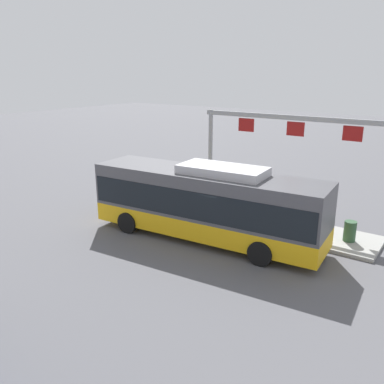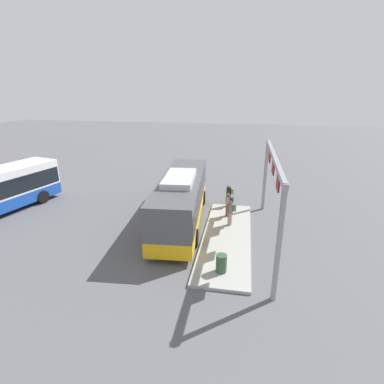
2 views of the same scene
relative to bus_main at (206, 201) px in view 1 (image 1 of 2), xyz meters
name	(u,v)px [view 1 (image 1 of 2)]	position (x,y,z in m)	size (l,w,h in m)	color
ground_plane	(205,239)	(0.01, 0.00, -1.81)	(120.00, 120.00, 0.00)	#56565B
platform_curb	(271,225)	(-1.77, -3.13, -1.73)	(10.00, 2.80, 0.16)	#9E9E99
bus_main	(206,201)	(0.00, 0.00, 0.00)	(10.75, 3.33, 3.46)	#EAAD14
person_boarding	(189,191)	(3.01, -2.94, -0.76)	(0.35, 0.53, 1.67)	black
person_waiting_near	(219,196)	(1.14, -3.01, -0.76)	(0.40, 0.57, 1.67)	maroon
person_waiting_mid	(245,200)	(-0.23, -3.24, -0.76)	(0.39, 0.56, 1.67)	gray
platform_sign_gantry	(294,142)	(-1.79, -5.44, 2.00)	(10.49, 0.24, 5.20)	gray
trash_bin	(350,231)	(-5.46, -3.11, -1.20)	(0.52, 0.52, 0.90)	#2D5133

